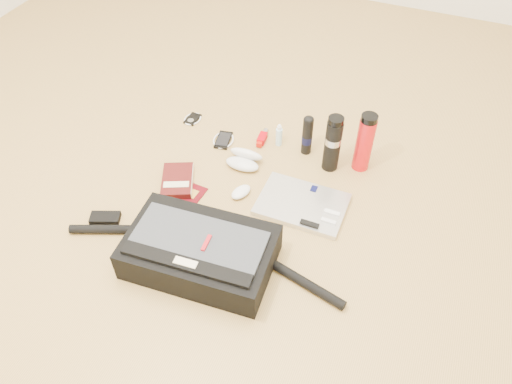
{
  "coord_description": "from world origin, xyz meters",
  "views": [
    {
      "loc": [
        0.54,
        -1.16,
        1.48
      ],
      "look_at": [
        0.04,
        0.09,
        0.06
      ],
      "focal_mm": 35.0,
      "sensor_mm": 36.0,
      "label": 1
    }
  ],
  "objects_px": {
    "messenger_bag": "(199,251)",
    "thermos_red": "(365,143)",
    "laptop": "(302,205)",
    "book": "(178,181)",
    "thermos_black": "(333,143)"
  },
  "relations": [
    {
      "from": "messenger_bag",
      "to": "thermos_red",
      "type": "relative_size",
      "value": 3.88
    },
    {
      "from": "laptop",
      "to": "messenger_bag",
      "type": "bearing_deg",
      "value": -122.62
    },
    {
      "from": "book",
      "to": "thermos_black",
      "type": "xyz_separation_m",
      "value": [
        0.55,
        0.34,
        0.12
      ]
    },
    {
      "from": "book",
      "to": "laptop",
      "type": "bearing_deg",
      "value": -16.13
    },
    {
      "from": "messenger_bag",
      "to": "book",
      "type": "height_order",
      "value": "messenger_bag"
    },
    {
      "from": "laptop",
      "to": "thermos_red",
      "type": "height_order",
      "value": "thermos_red"
    },
    {
      "from": "laptop",
      "to": "thermos_black",
      "type": "relative_size",
      "value": 1.3
    },
    {
      "from": "thermos_red",
      "to": "thermos_black",
      "type": "bearing_deg",
      "value": -157.1
    },
    {
      "from": "messenger_bag",
      "to": "laptop",
      "type": "height_order",
      "value": "messenger_bag"
    },
    {
      "from": "laptop",
      "to": "thermos_black",
      "type": "bearing_deg",
      "value": 82.33
    },
    {
      "from": "book",
      "to": "thermos_red",
      "type": "xyz_separation_m",
      "value": [
        0.67,
        0.39,
        0.12
      ]
    },
    {
      "from": "book",
      "to": "thermos_red",
      "type": "height_order",
      "value": "thermos_red"
    },
    {
      "from": "messenger_bag",
      "to": "book",
      "type": "relative_size",
      "value": 4.78
    },
    {
      "from": "thermos_black",
      "to": "thermos_red",
      "type": "xyz_separation_m",
      "value": [
        0.12,
        0.05,
        0.0
      ]
    },
    {
      "from": "laptop",
      "to": "book",
      "type": "distance_m",
      "value": 0.52
    }
  ]
}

